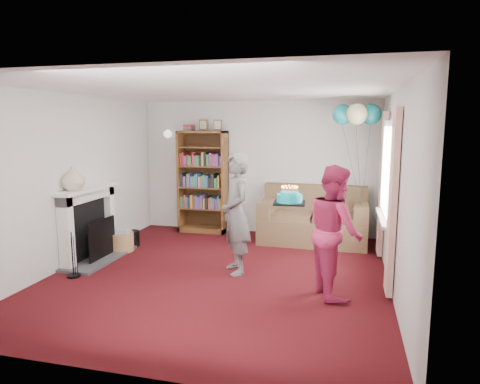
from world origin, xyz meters
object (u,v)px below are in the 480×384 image
(bookcase, at_px, (204,183))
(person_striped, at_px, (236,214))
(person_magenta, at_px, (335,231))
(birthday_cake, at_px, (290,198))
(sofa, at_px, (313,221))

(bookcase, height_order, person_striped, bookcase)
(person_magenta, xyz_separation_m, birthday_cake, (-0.58, 0.20, 0.34))
(person_magenta, bearing_deg, person_striped, 49.02)
(bookcase, distance_m, sofa, 2.22)
(sofa, bearing_deg, person_magenta, -78.81)
(person_striped, xyz_separation_m, birthday_cake, (0.77, -0.28, 0.30))
(person_striped, distance_m, person_magenta, 1.43)
(sofa, height_order, person_magenta, person_magenta)
(bookcase, xyz_separation_m, person_striped, (1.21, -2.14, -0.11))
(bookcase, xyz_separation_m, person_magenta, (2.56, -2.62, -0.16))
(sofa, xyz_separation_m, person_striped, (-0.92, -1.92, 0.48))
(person_striped, bearing_deg, bookcase, 177.98)
(person_magenta, height_order, birthday_cake, person_magenta)
(sofa, relative_size, person_striped, 1.10)
(person_striped, height_order, birthday_cake, person_striped)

